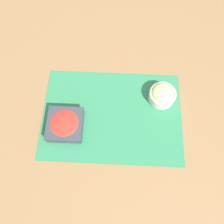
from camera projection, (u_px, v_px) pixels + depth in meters
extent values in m
plane|color=olive|center=(112.00, 115.00, 0.92)|extent=(3.00, 3.00, 0.00)
cube|color=#2D7A51|center=(112.00, 115.00, 0.92)|extent=(0.58, 0.41, 0.00)
cube|color=#333842|center=(65.00, 125.00, 0.87)|extent=(0.14, 0.14, 0.04)
cube|color=#333842|center=(64.00, 123.00, 0.85)|extent=(0.14, 0.14, 0.00)
ellipsoid|color=red|center=(64.00, 123.00, 0.86)|extent=(0.12, 0.12, 0.02)
cylinder|color=silver|center=(162.00, 96.00, 0.92)|extent=(0.11, 0.11, 0.05)
torus|color=silver|center=(163.00, 93.00, 0.90)|extent=(0.11, 0.11, 0.01)
ellipsoid|color=#A8CC7F|center=(163.00, 93.00, 0.90)|extent=(0.10, 0.10, 0.05)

